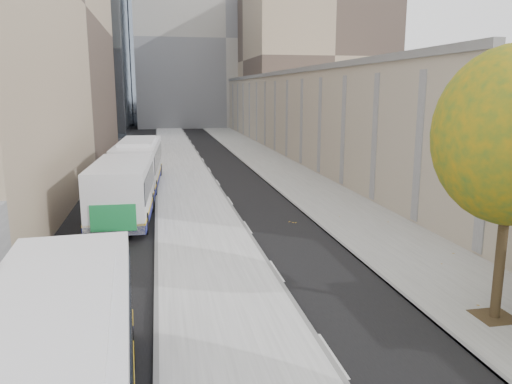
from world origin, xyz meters
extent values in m
cube|color=#A2A2A2|center=(-3.88, 35.00, 0.07)|extent=(4.25, 150.00, 0.15)
cube|color=gray|center=(4.12, 35.00, 0.04)|extent=(4.75, 150.00, 0.08)
cube|color=tan|center=(15.50, 64.00, 4.00)|extent=(18.00, 92.00, 8.00)
cube|color=gray|center=(6.00, 96.00, 15.00)|extent=(30.00, 18.00, 30.00)
cylinder|color=#2E2211|center=(3.60, 13.00, 1.70)|extent=(0.28, 0.28, 3.24)
cube|color=silver|center=(-7.25, 31.53, 1.51)|extent=(3.48, 18.21, 3.02)
cube|color=black|center=(-7.25, 31.53, 2.06)|extent=(3.51, 17.49, 1.05)
cube|color=#1A8240|center=(-7.25, 22.51, 1.16)|extent=(1.91, 0.15, 1.17)
imported|color=silver|center=(-7.43, 50.34, 0.70)|extent=(1.84, 4.19, 1.41)
camera|label=1|loc=(-5.67, 1.27, 6.46)|focal=35.00mm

